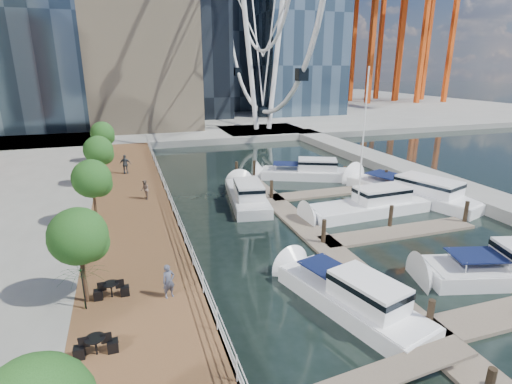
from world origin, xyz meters
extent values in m
plane|color=black|center=(0.00, 0.00, 0.00)|extent=(520.00, 520.00, 0.00)
cube|color=brown|center=(-9.00, 15.00, 0.50)|extent=(6.00, 60.00, 1.00)
cube|color=#595954|center=(-6.00, 15.00, 0.50)|extent=(0.25, 60.00, 1.00)
cube|color=gray|center=(0.00, 102.00, 0.50)|extent=(200.00, 114.00, 1.00)
cube|color=gray|center=(20.00, 20.00, 0.50)|extent=(4.00, 60.00, 1.00)
cube|color=gray|center=(14.00, 52.00, 0.50)|extent=(14.00, 12.00, 1.00)
cube|color=#6D6051|center=(3.00, 10.00, 0.10)|extent=(2.00, 32.00, 0.20)
cube|color=#6D6051|center=(9.00, 8.00, 0.10)|extent=(12.00, 2.00, 0.20)
cube|color=#6D6051|center=(9.00, 18.00, 0.10)|extent=(12.00, 2.00, 0.20)
cylinder|color=white|center=(11.50, 52.00, 14.00)|extent=(0.80, 0.80, 26.00)
cylinder|color=white|center=(16.50, 52.00, 14.00)|extent=(0.80, 0.80, 26.00)
cylinder|color=#3F2B1C|center=(-11.40, 4.00, 2.20)|extent=(0.20, 0.20, 2.40)
sphere|color=#265B1E|center=(-11.40, 4.00, 4.30)|extent=(2.60, 2.60, 2.60)
cylinder|color=#3F2B1C|center=(-11.40, 14.00, 2.20)|extent=(0.20, 0.20, 2.40)
sphere|color=#265B1E|center=(-11.40, 14.00, 4.30)|extent=(2.60, 2.60, 2.60)
cylinder|color=#3F2B1C|center=(-11.40, 24.00, 2.20)|extent=(0.20, 0.20, 2.40)
sphere|color=#265B1E|center=(-11.40, 24.00, 4.30)|extent=(2.60, 2.60, 2.60)
cylinder|color=#3F2B1C|center=(-11.40, 34.00, 2.20)|extent=(0.20, 0.20, 2.40)
sphere|color=#265B1E|center=(-11.40, 34.00, 4.30)|extent=(2.60, 2.60, 2.60)
imported|color=#45495C|center=(-7.70, 3.15, 1.83)|extent=(0.70, 0.56, 1.67)
imported|color=#7C6255|center=(-7.87, 18.59, 1.82)|extent=(0.66, 0.83, 1.64)
imported|color=#363C44|center=(-9.24, 27.69, 1.99)|extent=(1.25, 0.78, 1.98)
imported|color=#103D19|center=(-11.39, 3.32, 2.04)|extent=(3.02, 3.05, 2.08)
camera|label=1|loc=(-9.00, -13.91, 11.49)|focal=28.00mm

